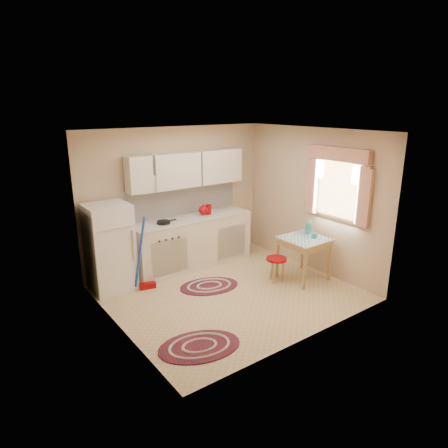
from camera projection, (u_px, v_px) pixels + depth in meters
The scene contains 14 objects.
room_shell at pixel (229, 190), 6.13m from camera, with size 3.64×3.60×2.52m.
fridge at pixel (110, 248), 6.28m from camera, with size 0.65×0.60×1.40m, color white.
broom at pixel (146, 254), 6.29m from camera, with size 0.28×0.12×1.20m, color #1D46B5, non-canonical shape.
base_cabinets at pixel (192, 243), 7.27m from camera, with size 2.25×0.60×0.88m, color beige.
countertop at pixel (192, 219), 7.14m from camera, with size 2.27×0.62×0.04m, color beige.
frying_pan at pixel (164, 222), 6.75m from camera, with size 0.23×0.23×0.05m, color black.
red_kettle at pixel (204, 210), 7.25m from camera, with size 0.19×0.17×0.19m, color #930508, non-canonical shape.
red_canister at pixel (209, 210), 7.32m from camera, with size 0.10×0.10×0.16m, color #930508.
table at pixel (303, 259), 6.75m from camera, with size 0.72×0.72×0.72m, color tan.
stool at pixel (276, 270), 6.67m from camera, with size 0.34×0.34×0.42m, color #930508.
coffee_pot at pixel (309, 227), 6.82m from camera, with size 0.14×0.12×0.27m, color teal, non-canonical shape.
mug at pixel (314, 236), 6.62m from camera, with size 0.08×0.08×0.10m, color teal.
rug_center at pixel (209, 286), 6.53m from camera, with size 0.97×0.65×0.02m, color maroon, non-canonical shape.
rug_left at pixel (199, 346), 4.91m from camera, with size 1.03×0.69×0.02m, color maroon, non-canonical shape.
Camera 1 is at (-3.46, -4.58, 2.87)m, focal length 32.00 mm.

